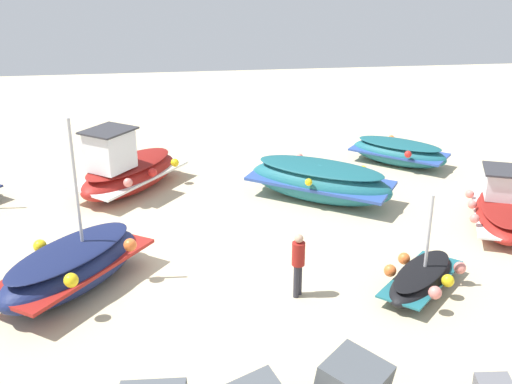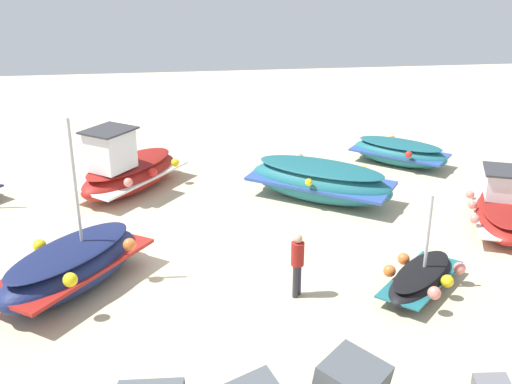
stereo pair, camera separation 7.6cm
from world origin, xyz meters
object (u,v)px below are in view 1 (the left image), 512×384
Objects in this scene: fishing_boat_1 at (399,152)px; fishing_boat_2 at (502,209)px; fishing_boat_6 at (422,278)px; fishing_boat_5 at (320,181)px; fishing_boat_4 at (127,170)px; fishing_boat_0 at (72,266)px; person_walking at (298,261)px.

fishing_boat_2 is (-1.17, 5.91, 0.05)m from fishing_boat_1.
fishing_boat_2 is at bearing 174.95° from fishing_boat_6.
fishing_boat_4 is at bearing -159.31° from fishing_boat_5.
fishing_boat_5 is (5.06, -2.75, 0.13)m from fishing_boat_2.
fishing_boat_1 is 6.03m from fishing_boat_2.
fishing_boat_5 is (-6.45, 1.65, -0.09)m from fishing_boat_4.
fishing_boat_4 is 1.61× the size of fishing_boat_6.
fishing_boat_6 is at bearing -43.76° from fishing_boat_5.
fishing_boat_2 is 12.33m from fishing_boat_4.
fishing_boat_5 is at bearing -124.82° from fishing_boat_6.
fishing_boat_4 is at bearing -91.35° from fishing_boat_6.
fishing_boat_5 is at bearing 160.08° from fishing_boat_0.
fishing_boat_4 is at bearing -20.50° from person_walking.
person_walking is at bearing 68.14° from fishing_boat_4.
person_walking is (5.80, 9.10, 0.46)m from fishing_boat_1.
fishing_boat_2 is 2.51× the size of person_walking.
fishing_boat_4 reaches higher than fishing_boat_1.
fishing_boat_5 reaches higher than fishing_boat_1.
fishing_boat_6 is (-8.64, 1.24, -0.28)m from fishing_boat_0.
fishing_boat_1 is 0.75× the size of fishing_boat_5.
fishing_boat_4 is 6.66m from fishing_boat_5.
fishing_boat_0 is at bearing 27.50° from person_walking.
fishing_boat_2 is at bearing -116.75° from person_walking.
fishing_boat_1 is 1.32× the size of fishing_boat_6.
fishing_boat_6 is 1.74× the size of person_walking.
fishing_boat_1 is 0.82× the size of fishing_boat_4.
fishing_boat_1 is 0.92× the size of fishing_boat_2.
fishing_boat_5 is 3.07× the size of person_walking.
fishing_boat_0 is 1.10× the size of fishing_boat_2.
fishing_boat_2 is at bearing 106.35° from fishing_boat_4.
person_walking reaches higher than fishing_boat_5.
fishing_boat_0 reaches higher than person_walking.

